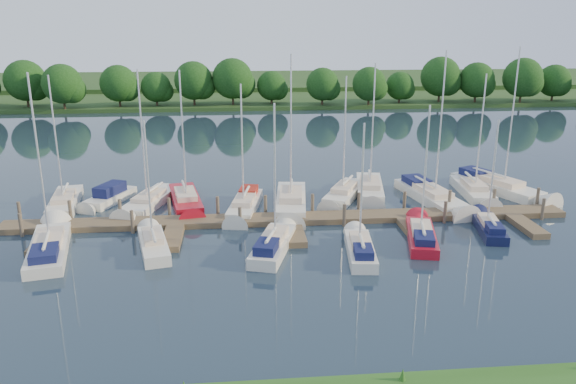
{
  "coord_description": "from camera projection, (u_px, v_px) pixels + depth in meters",
  "views": [
    {
      "loc": [
        -3.62,
        -29.46,
        13.63
      ],
      "look_at": [
        -0.19,
        8.0,
        2.2
      ],
      "focal_mm": 35.0,
      "sensor_mm": 36.0,
      "label": 1
    }
  ],
  "objects": [
    {
      "name": "distant_hill",
      "position": [
        252.0,
        81.0,
        127.43
      ],
      "size": [
        220.0,
        40.0,
        1.4
      ],
      "primitive_type": "cube",
      "color": "#334F22",
      "rests_on": "ground"
    },
    {
      "name": "sailboat_s_0",
      "position": [
        50.0,
        247.0,
        34.64
      ],
      "size": [
        3.62,
        9.04,
        11.26
      ],
      "rotation": [
        0.0,
        0.0,
        0.21
      ],
      "color": "silver",
      "rests_on": "ground"
    },
    {
      "name": "sailboat_n_8",
      "position": [
        432.0,
        197.0,
        44.38
      ],
      "size": [
        3.67,
        9.69,
        12.1
      ],
      "rotation": [
        0.0,
        0.0,
        3.32
      ],
      "color": "silver",
      "rests_on": "ground"
    },
    {
      "name": "sailboat_n_3",
      "position": [
        186.0,
        202.0,
        43.41
      ],
      "size": [
        3.27,
        8.52,
        10.73
      ],
      "rotation": [
        0.0,
        0.0,
        3.33
      ],
      "color": "#A40F1E",
      "rests_on": "ground"
    },
    {
      "name": "far_shore",
      "position": [
        256.0,
        97.0,
        103.73
      ],
      "size": [
        180.0,
        30.0,
        0.6
      ],
      "primitive_type": "cube",
      "color": "#1D3E17",
      "rests_on": "ground"
    },
    {
      "name": "sailboat_s_4",
      "position": [
        421.0,
        236.0,
        36.45
      ],
      "size": [
        3.05,
        7.17,
        9.1
      ],
      "rotation": [
        0.0,
        0.0,
        -0.24
      ],
      "color": "#A40F1E",
      "rests_on": "ground"
    },
    {
      "name": "sailboat_n_10",
      "position": [
        499.0,
        188.0,
        46.82
      ],
      "size": [
        5.5,
        9.46,
        12.28
      ],
      "rotation": [
        0.0,
        0.0,
        3.56
      ],
      "color": "silver",
      "rests_on": "ground"
    },
    {
      "name": "treeline",
      "position": [
        277.0,
        83.0,
        90.71
      ],
      "size": [
        146.54,
        9.69,
        8.32
      ],
      "color": "#38281C",
      "rests_on": "ground"
    },
    {
      "name": "mooring_pilings",
      "position": [
        290.0,
        212.0,
        40.21
      ],
      "size": [
        38.24,
        2.84,
        2.0
      ],
      "color": "#473D33",
      "rests_on": "ground"
    },
    {
      "name": "sailboat_n_2",
      "position": [
        148.0,
        203.0,
        43.29
      ],
      "size": [
        3.98,
        8.59,
        10.74
      ],
      "rotation": [
        0.0,
        0.0,
        2.86
      ],
      "color": "silver",
      "rests_on": "ground"
    },
    {
      "name": "sailboat_n_4",
      "position": [
        245.0,
        206.0,
        42.19
      ],
      "size": [
        2.95,
        7.78,
        9.88
      ],
      "rotation": [
        0.0,
        0.0,
        2.96
      ],
      "color": "silver",
      "rests_on": "ground"
    },
    {
      "name": "sailboat_n_5",
      "position": [
        291.0,
        204.0,
        42.89
      ],
      "size": [
        3.09,
        9.43,
        11.97
      ],
      "rotation": [
        0.0,
        0.0,
        3.03
      ],
      "color": "silver",
      "rests_on": "ground"
    },
    {
      "name": "dock",
      "position": [
        292.0,
        222.0,
        39.26
      ],
      "size": [
        40.0,
        6.0,
        0.4
      ],
      "color": "#4F3B2C",
      "rests_on": "ground"
    },
    {
      "name": "sailboat_n_0",
      "position": [
        64.0,
        204.0,
        42.88
      ],
      "size": [
        2.88,
        8.26,
        10.4
      ],
      "rotation": [
        0.0,
        0.0,
        3.28
      ],
      "color": "silver",
      "rests_on": "ground"
    },
    {
      "name": "ground",
      "position": [
        304.0,
        268.0,
        32.35
      ],
      "size": [
        260.0,
        260.0,
        0.0
      ],
      "primitive_type": "plane",
      "color": "#182431",
      "rests_on": "ground"
    },
    {
      "name": "sailboat_n_6",
      "position": [
        344.0,
        195.0,
        45.13
      ],
      "size": [
        4.76,
        7.65,
        10.13
      ],
      "rotation": [
        0.0,
        0.0,
        2.68
      ],
      "color": "silver",
      "rests_on": "ground"
    },
    {
      "name": "sailboat_s_5",
      "position": [
        488.0,
        227.0,
        38.0
      ],
      "size": [
        2.47,
        6.15,
        7.88
      ],
      "rotation": [
        0.0,
        0.0,
        -0.21
      ],
      "color": "#101438",
      "rests_on": "ground"
    },
    {
      "name": "motorboat",
      "position": [
        109.0,
        198.0,
        44.03
      ],
      "size": [
        3.45,
        5.68,
        1.82
      ],
      "rotation": [
        0.0,
        0.0,
        2.73
      ],
      "color": "silver",
      "rests_on": "ground"
    },
    {
      "name": "sailboat_s_2",
      "position": [
        274.0,
        245.0,
        34.85
      ],
      "size": [
        3.42,
        7.34,
        9.51
      ],
      "rotation": [
        0.0,
        0.0,
        -0.29
      ],
      "color": "silver",
      "rests_on": "ground"
    },
    {
      "name": "sailboat_n_9",
      "position": [
        473.0,
        192.0,
        45.83
      ],
      "size": [
        2.51,
        8.02,
        10.28
      ],
      "rotation": [
        0.0,
        0.0,
        3.05
      ],
      "color": "silver",
      "rests_on": "ground"
    },
    {
      "name": "sailboat_s_3",
      "position": [
        360.0,
        250.0,
        34.17
      ],
      "size": [
        2.13,
        6.51,
        8.42
      ],
      "rotation": [
        0.0,
        0.0,
        -0.11
      ],
      "color": "silver",
      "rests_on": "ground"
    },
    {
      "name": "sailboat_s_1",
      "position": [
        153.0,
        245.0,
        35.0
      ],
      "size": [
        2.74,
        6.51,
        8.49
      ],
      "rotation": [
        0.0,
        0.0,
        0.23
      ],
      "color": "silver",
      "rests_on": "ground"
    },
    {
      "name": "sailboat_n_7",
      "position": [
        370.0,
        190.0,
        46.37
      ],
      "size": [
        3.41,
        8.76,
        11.04
      ],
      "rotation": [
        0.0,
        0.0,
        2.95
      ],
      "color": "silver",
      "rests_on": "ground"
    }
  ]
}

